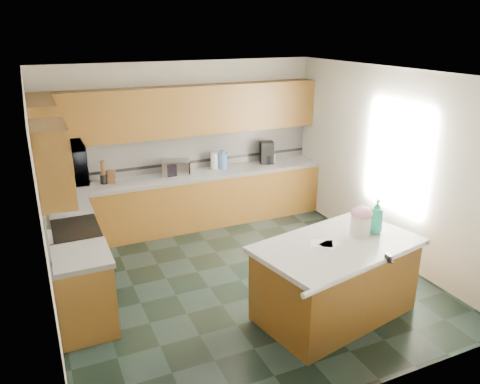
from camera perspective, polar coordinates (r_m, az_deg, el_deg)
floor at (r=6.38m, az=0.06°, el=-10.69°), size 4.60×4.60×0.00m
ceiling at (r=5.53m, az=0.07°, el=14.24°), size 4.60×4.60×0.00m
wall_back at (r=7.90m, az=-6.91°, el=5.80°), size 4.60×0.04×2.70m
wall_front at (r=3.99m, az=14.10°, el=-8.95°), size 4.60×0.04×2.70m
wall_left at (r=5.35m, az=-23.21°, el=-2.47°), size 0.04×4.60×2.70m
wall_right at (r=7.05m, az=17.55°, el=3.32°), size 0.04×4.60×2.70m
back_base_cab at (r=7.88m, az=-5.93°, el=-1.21°), size 4.60×0.60×0.86m
back_countertop at (r=7.73m, az=-6.05°, el=1.98°), size 4.60×0.64×0.06m
back_upper_cab at (r=7.61m, az=-6.66°, el=9.82°), size 4.60×0.33×0.78m
back_backsplash at (r=7.90m, az=-6.80°, el=4.94°), size 4.60×0.02×0.63m
back_accent_band at (r=7.95m, az=-6.73°, el=3.57°), size 4.60×0.01×0.05m
left_base_cab_rear at (r=6.90m, az=-19.97°, el=-5.48°), size 0.60×0.82×0.86m
left_counter_rear at (r=6.73m, az=-20.42°, el=-1.92°), size 0.64×0.82×0.06m
left_base_cab_front at (r=5.54m, az=-18.47°, el=-11.74°), size 0.60×0.72×0.86m
left_counter_front at (r=5.32m, az=-19.00°, el=-7.49°), size 0.64×0.72×0.06m
left_backsplash at (r=5.91m, az=-22.96°, el=-1.61°), size 0.02×2.30×0.63m
left_accent_band at (r=5.98m, az=-22.66°, el=-3.35°), size 0.01×2.30×0.05m
left_upper_cab_rear at (r=6.57m, az=-22.77°, el=6.87°), size 0.33×1.09×0.78m
left_upper_cab_front at (r=4.95m, az=-21.88°, el=3.21°), size 0.33×0.72×0.78m
range_body at (r=6.18m, az=-19.29°, el=-8.28°), size 0.60×0.76×0.88m
range_oven_door at (r=6.22m, az=-16.58°, el=-8.21°), size 0.02×0.68×0.55m
range_cooktop at (r=5.99m, az=-19.78°, el=-4.38°), size 0.62×0.78×0.04m
range_handle at (r=6.06m, az=-16.65°, el=-4.98°), size 0.02×0.66×0.02m
range_backguard at (r=5.94m, az=-22.40°, el=-3.67°), size 0.06×0.76×0.18m
microwave at (r=5.72m, az=-20.73°, el=3.27°), size 0.50×0.73×0.41m
island_base at (r=5.61m, az=11.50°, el=-10.64°), size 1.91×1.33×0.86m
island_top at (r=5.39m, az=11.83°, el=-6.41°), size 2.03×1.44×0.06m
island_bullnose at (r=5.01m, az=15.51°, el=-8.84°), size 1.82×0.43×0.06m
treat_jar at (r=5.58m, az=14.46°, el=-3.99°), size 0.29×0.29×0.24m
treat_jar_lid at (r=5.52m, az=14.59°, el=-2.48°), size 0.25×0.25×0.16m
treat_jar_knob at (r=5.51m, az=14.64°, el=-1.98°), size 0.08×0.03×0.03m
treat_jar_knob_end_l at (r=5.48m, az=14.30°, el=-2.05°), size 0.04×0.04×0.04m
treat_jar_knob_end_r at (r=5.53m, az=14.98°, el=-1.91°), size 0.04×0.04×0.04m
soap_bottle_island at (r=5.69m, az=16.30°, el=-2.80°), size 0.19×0.19×0.41m
paper_sheet_a at (r=5.34m, az=11.00°, el=-6.23°), size 0.28×0.24×0.00m
paper_sheet_b at (r=5.34m, az=9.93°, el=-6.18°), size 0.30×0.29×0.00m
clamp_body at (r=5.16m, az=17.62°, el=-7.70°), size 0.03×0.09×0.08m
clamp_handle at (r=5.14m, az=17.99°, el=-8.13°), size 0.01×0.06×0.01m
knife_block at (r=7.47m, az=-15.39°, el=1.82°), size 0.16×0.18×0.23m
utensil_crock at (r=7.49m, az=-16.27°, el=1.53°), size 0.12×0.12×0.15m
utensil_bundle at (r=7.44m, az=-16.40°, el=2.86°), size 0.07×0.07×0.22m
toaster_oven at (r=7.67m, az=-7.77°, el=2.95°), size 0.50×0.43×0.24m
toaster_oven_door at (r=7.55m, az=-7.47°, el=2.68°), size 0.38×0.01×0.20m
paper_towel at (r=7.92m, az=-3.15°, el=3.79°), size 0.13×0.13×0.29m
paper_towel_base at (r=7.96m, az=-3.14°, el=2.86°), size 0.19×0.19×0.01m
water_jug at (r=7.94m, az=-2.13°, el=3.81°), size 0.17×0.17×0.28m
water_jug_neck at (r=7.89m, az=-2.15°, el=4.92°), size 0.08×0.08×0.04m
coffee_maker at (r=8.28m, az=3.28°, el=4.84°), size 0.29×0.31×0.38m
coffee_carafe at (r=8.27m, az=3.44°, el=4.00°), size 0.16×0.16×0.16m
soap_bottle_back at (r=8.32m, az=3.90°, el=4.28°), size 0.13×0.13×0.21m
soap_back_cap at (r=8.29m, az=3.92°, el=5.07°), size 0.02×0.02×0.03m
window_light_proxy at (r=6.85m, az=18.58°, el=4.06°), size 0.02×1.40×1.10m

